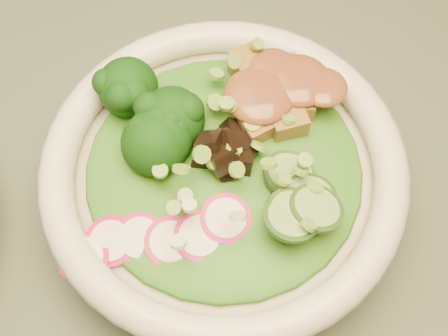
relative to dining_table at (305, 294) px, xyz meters
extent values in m
cube|color=#495546|center=(0.00, 0.00, 0.10)|extent=(1.20, 0.80, 0.03)
cylinder|color=silver|center=(-0.07, 0.06, 0.14)|extent=(0.25, 0.25, 0.05)
torus|color=silver|center=(-0.07, 0.06, 0.18)|extent=(0.28, 0.28, 0.03)
ellipsoid|color=#1D6615|center=(-0.07, 0.06, 0.18)|extent=(0.21, 0.21, 0.02)
ellipsoid|color=brown|center=(-0.01, 0.10, 0.20)|extent=(0.07, 0.06, 0.02)
camera|label=1|loc=(-0.12, -0.15, 0.59)|focal=50.00mm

